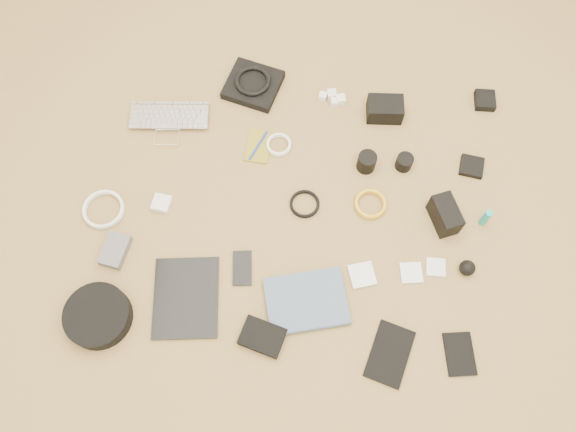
# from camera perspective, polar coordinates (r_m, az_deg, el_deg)

# --- Properties ---
(laptop) EXTENTS (0.30, 0.21, 0.02)m
(laptop) POSITION_cam_1_polar(r_m,az_deg,el_deg) (2.11, -12.04, 8.92)
(laptop) COLOR silver
(laptop) RESTS_ON ground
(headphone_pouch) EXTENTS (0.24, 0.23, 0.03)m
(headphone_pouch) POSITION_cam_1_polar(r_m,az_deg,el_deg) (2.17, -3.57, 13.15)
(headphone_pouch) COLOR black
(headphone_pouch) RESTS_ON ground
(headphones) EXTENTS (0.15, 0.15, 0.02)m
(headphones) POSITION_cam_1_polar(r_m,az_deg,el_deg) (2.15, -3.61, 13.55)
(headphones) COLOR black
(headphones) RESTS_ON headphone_pouch
(charger_a) EXTENTS (0.04, 0.04, 0.03)m
(charger_a) POSITION_cam_1_polar(r_m,az_deg,el_deg) (2.15, 4.45, 12.20)
(charger_a) COLOR silver
(charger_a) RESTS_ON ground
(charger_b) EXTENTS (0.03, 0.03, 0.03)m
(charger_b) POSITION_cam_1_polar(r_m,az_deg,el_deg) (2.14, 3.55, 12.03)
(charger_b) COLOR silver
(charger_b) RESTS_ON ground
(charger_c) EXTENTS (0.03, 0.03, 0.03)m
(charger_c) POSITION_cam_1_polar(r_m,az_deg,el_deg) (2.13, 4.75, 11.44)
(charger_c) COLOR silver
(charger_c) RESTS_ON ground
(charger_d) EXTENTS (0.04, 0.04, 0.03)m
(charger_d) POSITION_cam_1_polar(r_m,az_deg,el_deg) (2.13, 5.36, 11.67)
(charger_d) COLOR silver
(charger_d) RESTS_ON ground
(dslr_camera) EXTENTS (0.13, 0.09, 0.07)m
(dslr_camera) POSITION_cam_1_polar(r_m,az_deg,el_deg) (2.11, 9.81, 10.65)
(dslr_camera) COLOR black
(dslr_camera) RESTS_ON ground
(lens_pouch) EXTENTS (0.07, 0.08, 0.03)m
(lens_pouch) POSITION_cam_1_polar(r_m,az_deg,el_deg) (2.25, 19.37, 11.03)
(lens_pouch) COLOR black
(lens_pouch) RESTS_ON ground
(notebook_olive) EXTENTS (0.10, 0.14, 0.01)m
(notebook_olive) POSITION_cam_1_polar(r_m,az_deg,el_deg) (2.04, -3.02, 7.08)
(notebook_olive) COLOR olive
(notebook_olive) RESTS_ON ground
(pen_blue) EXTENTS (0.06, 0.12, 0.01)m
(pen_blue) POSITION_cam_1_polar(r_m,az_deg,el_deg) (2.03, -3.03, 7.19)
(pen_blue) COLOR #152FAF
(pen_blue) RESTS_ON notebook_olive
(cable_white_a) EXTENTS (0.12, 0.12, 0.01)m
(cable_white_a) POSITION_cam_1_polar(r_m,az_deg,el_deg) (2.03, -0.94, 7.18)
(cable_white_a) COLOR white
(cable_white_a) RESTS_ON ground
(lens_a) EXTENTS (0.07, 0.07, 0.07)m
(lens_a) POSITION_cam_1_polar(r_m,az_deg,el_deg) (1.99, 7.99, 5.46)
(lens_a) COLOR black
(lens_a) RESTS_ON ground
(lens_b) EXTENTS (0.06, 0.06, 0.05)m
(lens_b) POSITION_cam_1_polar(r_m,az_deg,el_deg) (2.02, 11.73, 5.37)
(lens_b) COLOR black
(lens_b) RESTS_ON ground
(card_reader) EXTENTS (0.09, 0.09, 0.02)m
(card_reader) POSITION_cam_1_polar(r_m,az_deg,el_deg) (2.09, 18.15, 4.81)
(card_reader) COLOR black
(card_reader) RESTS_ON ground
(power_brick) EXTENTS (0.07, 0.07, 0.03)m
(power_brick) POSITION_cam_1_polar(r_m,az_deg,el_deg) (1.97, -12.70, 1.24)
(power_brick) COLOR silver
(power_brick) RESTS_ON ground
(cable_white_b) EXTENTS (0.18, 0.18, 0.01)m
(cable_white_b) POSITION_cam_1_polar(r_m,az_deg,el_deg) (2.02, -18.18, 0.58)
(cable_white_b) COLOR white
(cable_white_b) RESTS_ON ground
(cable_black) EXTENTS (0.13, 0.13, 0.01)m
(cable_black) POSITION_cam_1_polar(r_m,az_deg,el_deg) (1.93, 1.70, 1.18)
(cable_black) COLOR black
(cable_black) RESTS_ON ground
(cable_yellow) EXTENTS (0.12, 0.12, 0.01)m
(cable_yellow) POSITION_cam_1_polar(r_m,az_deg,el_deg) (1.95, 8.34, 1.13)
(cable_yellow) COLOR gold
(cable_yellow) RESTS_ON ground
(flash) EXTENTS (0.11, 0.14, 0.09)m
(flash) POSITION_cam_1_polar(r_m,az_deg,el_deg) (1.94, 15.66, 0.11)
(flash) COLOR black
(flash) RESTS_ON ground
(lens_cleaner) EXTENTS (0.03, 0.03, 0.08)m
(lens_cleaner) POSITION_cam_1_polar(r_m,az_deg,el_deg) (1.98, 19.42, -0.16)
(lens_cleaner) COLOR teal
(lens_cleaner) RESTS_ON ground
(battery_charger) EXTENTS (0.10, 0.13, 0.03)m
(battery_charger) POSITION_cam_1_polar(r_m,az_deg,el_deg) (1.94, -17.16, -3.36)
(battery_charger) COLOR #56565B
(battery_charger) RESTS_ON ground
(tablet) EXTENTS (0.23, 0.28, 0.01)m
(tablet) POSITION_cam_1_polar(r_m,az_deg,el_deg) (1.85, -10.32, -8.15)
(tablet) COLOR black
(tablet) RESTS_ON ground
(phone) EXTENTS (0.07, 0.12, 0.01)m
(phone) POSITION_cam_1_polar(r_m,az_deg,el_deg) (1.85, -4.67, -5.30)
(phone) COLOR black
(phone) RESTS_ON ground
(filter_case_left) EXTENTS (0.10, 0.10, 0.01)m
(filter_case_left) POSITION_cam_1_polar(r_m,az_deg,el_deg) (1.86, 7.53, -5.96)
(filter_case_left) COLOR silver
(filter_case_left) RESTS_ON ground
(filter_case_mid) EXTENTS (0.08, 0.08, 0.01)m
(filter_case_mid) POSITION_cam_1_polar(r_m,az_deg,el_deg) (1.89, 12.41, -5.66)
(filter_case_mid) COLOR silver
(filter_case_mid) RESTS_ON ground
(filter_case_right) EXTENTS (0.06, 0.06, 0.01)m
(filter_case_right) POSITION_cam_1_polar(r_m,az_deg,el_deg) (1.91, 14.78, -5.06)
(filter_case_right) COLOR silver
(filter_case_right) RESTS_ON ground
(air_blower) EXTENTS (0.07, 0.07, 0.05)m
(air_blower) POSITION_cam_1_polar(r_m,az_deg,el_deg) (1.92, 17.75, -5.05)
(air_blower) COLOR black
(air_blower) RESTS_ON ground
(headphone_case) EXTENTS (0.26, 0.26, 0.06)m
(headphone_case) POSITION_cam_1_polar(r_m,az_deg,el_deg) (1.88, -18.74, -9.60)
(headphone_case) COLOR black
(headphone_case) RESTS_ON ground
(drive_case) EXTENTS (0.15, 0.13, 0.03)m
(drive_case) POSITION_cam_1_polar(r_m,az_deg,el_deg) (1.78, -2.62, -12.16)
(drive_case) COLOR black
(drive_case) RESTS_ON ground
(paperback) EXTENTS (0.29, 0.24, 0.03)m
(paperback) POSITION_cam_1_polar(r_m,az_deg,el_deg) (1.79, 2.41, -11.57)
(paperback) COLOR #445873
(paperback) RESTS_ON ground
(notebook_black_a) EXTENTS (0.17, 0.21, 0.01)m
(notebook_black_a) POSITION_cam_1_polar(r_m,az_deg,el_deg) (1.81, 10.29, -13.62)
(notebook_black_a) COLOR black
(notebook_black_a) RESTS_ON ground
(notebook_black_b) EXTENTS (0.10, 0.14, 0.01)m
(notebook_black_b) POSITION_cam_1_polar(r_m,az_deg,el_deg) (1.86, 17.03, -13.26)
(notebook_black_b) COLOR black
(notebook_black_b) RESTS_ON ground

